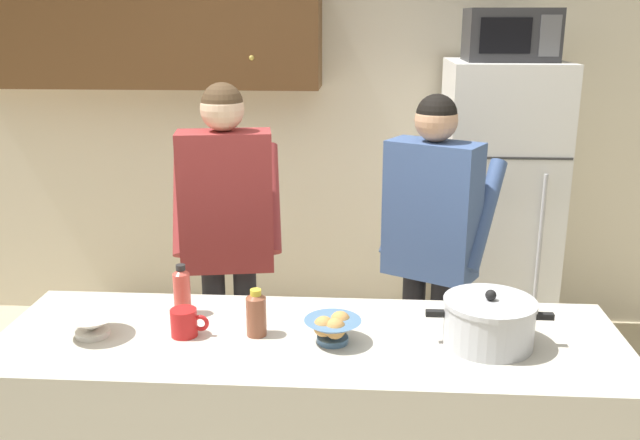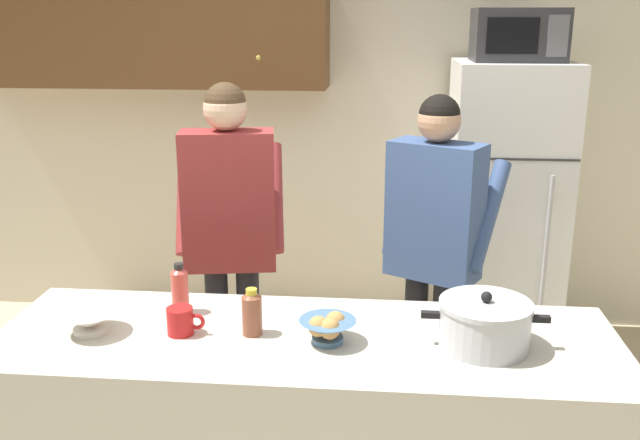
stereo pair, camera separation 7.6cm
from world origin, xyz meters
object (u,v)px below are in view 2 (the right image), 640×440
(bottle_mid_counter, at_px, (252,312))
(cooking_pot, at_px, (485,324))
(bread_bowl, at_px, (328,328))
(person_near_pot, at_px, (230,218))
(refrigerator, at_px, (504,212))
(bottle_near_edge, at_px, (180,289))
(person_by_sink, at_px, (435,229))
(coffee_mug, at_px, (181,321))
(empty_bowl, at_px, (89,320))
(microwave, at_px, (518,35))

(bottle_mid_counter, bearing_deg, cooking_pot, -1.55)
(cooking_pot, height_order, bread_bowl, cooking_pot)
(cooking_pot, bearing_deg, person_near_pot, 137.89)
(refrigerator, distance_m, bottle_near_edge, 2.22)
(person_by_sink, distance_m, bottle_mid_counter, 1.16)
(person_by_sink, xyz_separation_m, coffee_mug, (-0.91, -0.97, -0.05))
(empty_bowl, relative_size, bottle_near_edge, 1.09)
(person_by_sink, relative_size, empty_bowl, 7.94)
(microwave, relative_size, person_by_sink, 0.29)
(person_near_pot, xyz_separation_m, bottle_mid_counter, (0.28, -0.93, -0.05))
(person_by_sink, bearing_deg, refrigerator, 62.69)
(cooking_pot, height_order, empty_bowl, cooking_pot)
(refrigerator, relative_size, person_near_pot, 1.02)
(microwave, xyz_separation_m, bottle_mid_counter, (-1.14, -1.83, -0.86))
(empty_bowl, bearing_deg, bottle_mid_counter, 4.53)
(person_near_pot, height_order, bread_bowl, person_near_pot)
(empty_bowl, xyz_separation_m, bottle_mid_counter, (0.56, 0.04, 0.03))
(person_by_sink, relative_size, bottle_mid_counter, 9.90)
(coffee_mug, distance_m, empty_bowl, 0.31)
(cooking_pot, distance_m, bread_bowl, 0.51)
(refrigerator, distance_m, microwave, 1.00)
(refrigerator, distance_m, empty_bowl, 2.54)
(microwave, distance_m, bread_bowl, 2.25)
(refrigerator, xyz_separation_m, bottle_near_edge, (-1.43, -1.69, 0.15))
(microwave, distance_m, bottle_near_edge, 2.36)
(microwave, xyz_separation_m, coffee_mug, (-1.38, -1.85, -0.90))
(person_by_sink, xyz_separation_m, empty_bowl, (-1.23, -0.99, -0.05))
(person_by_sink, bearing_deg, coffee_mug, -133.31)
(microwave, height_order, bread_bowl, microwave)
(person_near_pot, height_order, person_by_sink, person_near_pot)
(refrigerator, xyz_separation_m, bread_bowl, (-0.88, -1.89, 0.11))
(microwave, height_order, coffee_mug, microwave)
(coffee_mug, bearing_deg, person_by_sink, 46.69)
(microwave, distance_m, coffee_mug, 2.48)
(bread_bowl, bearing_deg, microwave, 64.86)
(refrigerator, relative_size, microwave, 3.59)
(coffee_mug, relative_size, bread_bowl, 0.69)
(microwave, relative_size, person_near_pot, 0.29)
(coffee_mug, bearing_deg, bottle_mid_counter, 5.27)
(refrigerator, relative_size, bottle_near_edge, 9.10)
(person_near_pot, relative_size, bottle_near_edge, 8.88)
(person_by_sink, height_order, bottle_mid_counter, person_by_sink)
(coffee_mug, bearing_deg, cooking_pot, 0.08)
(coffee_mug, xyz_separation_m, empty_bowl, (-0.31, -0.02, -0.00))
(bread_bowl, bearing_deg, coffee_mug, 177.61)
(microwave, bearing_deg, empty_bowl, -132.16)
(bread_bowl, distance_m, empty_bowl, 0.82)
(person_by_sink, height_order, bottle_near_edge, person_by_sink)
(coffee_mug, xyz_separation_m, bottle_near_edge, (-0.05, 0.18, 0.05))
(bread_bowl, height_order, bottle_mid_counter, bottle_mid_counter)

